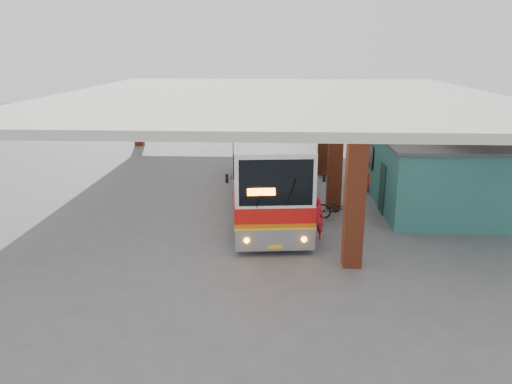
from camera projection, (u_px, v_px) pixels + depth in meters
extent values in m
plane|color=#515154|center=(262.00, 231.00, 19.18)|extent=(90.00, 90.00, 0.00)
cube|color=#933C20|center=(355.00, 201.00, 15.55)|extent=(0.60, 0.60, 4.35)
cube|color=#933C20|center=(335.00, 159.00, 21.30)|extent=(0.60, 0.60, 4.35)
cube|color=#933C20|center=(324.00, 136.00, 27.06)|extent=(0.60, 0.60, 4.35)
cube|color=#933C20|center=(138.00, 115.00, 35.35)|extent=(0.60, 0.60, 4.35)
cube|color=#933C20|center=(416.00, 117.00, 34.39)|extent=(0.60, 0.60, 4.35)
cube|color=beige|center=(278.00, 96.00, 24.14)|extent=(21.00, 23.00, 0.30)
cube|color=#2B6C6C|center=(434.00, 171.00, 22.23)|extent=(5.00, 8.00, 3.00)
cube|color=#464646|center=(437.00, 136.00, 21.80)|extent=(5.20, 8.20, 0.12)
cube|color=#13362F|center=(382.00, 189.00, 21.04)|extent=(0.08, 0.95, 2.10)
cube|color=black|center=(371.00, 156.00, 23.71)|extent=(0.08, 1.20, 1.00)
cube|color=black|center=(371.00, 156.00, 23.71)|extent=(0.04, 1.30, 1.10)
cube|color=white|center=(263.00, 158.00, 22.35)|extent=(3.96, 12.98, 2.98)
cube|color=white|center=(265.00, 126.00, 20.88)|extent=(1.60, 3.31, 0.27)
cube|color=gray|center=(275.00, 238.00, 16.81)|extent=(2.71, 0.70, 0.75)
cube|color=red|center=(263.00, 170.00, 22.51)|extent=(4.00, 12.98, 0.53)
cube|color=#D4610B|center=(263.00, 178.00, 22.60)|extent=(4.00, 12.98, 0.14)
cube|color=yellow|center=(263.00, 180.00, 22.64)|extent=(4.00, 12.98, 0.11)
cube|color=black|center=(276.00, 183.00, 16.11)|extent=(2.41, 0.35, 1.54)
cube|color=black|center=(233.00, 143.00, 22.95)|extent=(1.04, 9.53, 0.96)
cube|color=black|center=(291.00, 142.00, 23.08)|extent=(1.04, 9.53, 0.96)
cube|color=#FF5905|center=(261.00, 192.00, 16.10)|extent=(0.91, 0.14, 0.23)
sphere|color=orange|center=(247.00, 240.00, 16.54)|extent=(0.19, 0.19, 0.19)
sphere|color=orange|center=(304.00, 239.00, 16.63)|extent=(0.19, 0.19, 0.19)
cube|color=yellow|center=(275.00, 247.00, 16.64)|extent=(0.48, 0.08, 0.13)
cylinder|color=black|center=(240.00, 223.00, 18.42)|extent=(0.45, 1.09, 1.06)
cylinder|color=black|center=(302.00, 222.00, 18.53)|extent=(0.45, 1.09, 1.06)
cylinder|color=black|center=(236.00, 171.00, 26.28)|extent=(0.45, 1.09, 1.06)
cylinder|color=black|center=(280.00, 170.00, 26.39)|extent=(0.45, 1.09, 1.06)
cylinder|color=black|center=(236.00, 165.00, 27.61)|extent=(0.45, 1.09, 1.06)
cylinder|color=black|center=(277.00, 164.00, 27.72)|extent=(0.45, 1.09, 1.06)
imported|color=black|center=(338.00, 209.00, 20.21)|extent=(1.91, 1.29, 0.95)
imported|color=red|center=(316.00, 218.00, 18.19)|extent=(0.60, 0.41, 1.60)
cube|color=red|center=(365.00, 186.00, 24.37)|extent=(0.62, 0.62, 0.07)
cube|color=red|center=(368.00, 180.00, 24.35)|extent=(0.24, 0.45, 0.67)
cylinder|color=black|center=(363.00, 190.00, 24.17)|extent=(0.03, 0.03, 0.22)
cylinder|color=black|center=(370.00, 190.00, 24.30)|extent=(0.03, 0.03, 0.22)
cylinder|color=black|center=(359.00, 188.00, 24.51)|extent=(0.03, 0.03, 0.22)
cylinder|color=black|center=(366.00, 188.00, 24.64)|extent=(0.03, 0.03, 0.22)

